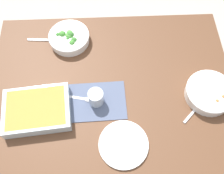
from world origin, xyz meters
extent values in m
plane|color=#B2A899|center=(0.00, 0.00, 0.00)|extent=(6.00, 6.00, 0.00)
cube|color=brown|center=(0.00, 0.00, 0.72)|extent=(1.20, 0.90, 0.04)
cylinder|color=brown|center=(-0.54, 0.39, 0.35)|extent=(0.06, 0.06, 0.70)
cylinder|color=brown|center=(0.54, 0.39, 0.35)|extent=(0.06, 0.06, 0.70)
cube|color=#4C5670|center=(-0.08, -0.07, 0.74)|extent=(0.29, 0.21, 0.00)
cylinder|color=white|center=(0.46, -0.07, 0.77)|extent=(0.22, 0.22, 0.05)
torus|color=white|center=(0.46, -0.07, 0.79)|extent=(0.23, 0.23, 0.01)
cylinder|color=olive|center=(0.46, -0.07, 0.77)|extent=(0.18, 0.18, 0.03)
sphere|color=silver|center=(0.41, -0.07, 0.79)|extent=(0.01, 0.01, 0.01)
sphere|color=#C66633|center=(0.48, -0.12, 0.79)|extent=(0.02, 0.02, 0.02)
sphere|color=silver|center=(0.40, -0.05, 0.79)|extent=(0.02, 0.02, 0.02)
sphere|color=#C66633|center=(0.51, -0.10, 0.79)|extent=(0.02, 0.02, 0.02)
sphere|color=silver|center=(0.48, -0.04, 0.79)|extent=(0.02, 0.02, 0.02)
cylinder|color=white|center=(-0.22, 0.29, 0.77)|extent=(0.21, 0.21, 0.05)
torus|color=white|center=(-0.22, 0.29, 0.79)|extent=(0.22, 0.22, 0.01)
cylinder|color=#8CB272|center=(-0.22, 0.29, 0.77)|extent=(0.17, 0.17, 0.02)
sphere|color=#569E42|center=(-0.22, 0.29, 0.79)|extent=(0.03, 0.03, 0.03)
sphere|color=#3D7A33|center=(-0.27, 0.30, 0.78)|extent=(0.02, 0.02, 0.02)
sphere|color=#478C38|center=(-0.20, 0.24, 0.79)|extent=(0.03, 0.03, 0.03)
sphere|color=#3D7A33|center=(-0.19, 0.26, 0.79)|extent=(0.03, 0.03, 0.03)
sphere|color=#3D7A33|center=(-0.21, 0.29, 0.79)|extent=(0.03, 0.03, 0.03)
sphere|color=#569E42|center=(-0.21, 0.29, 0.79)|extent=(0.03, 0.03, 0.03)
sphere|color=#569E42|center=(-0.21, 0.31, 0.79)|extent=(0.03, 0.03, 0.03)
sphere|color=#478C38|center=(-0.25, 0.30, 0.79)|extent=(0.04, 0.04, 0.04)
sphere|color=#3D7A33|center=(-0.21, 0.29, 0.79)|extent=(0.04, 0.04, 0.04)
sphere|color=#3D7A33|center=(-0.22, 0.27, 0.78)|extent=(0.02, 0.02, 0.02)
cube|color=silver|center=(-0.35, -0.12, 0.77)|extent=(0.32, 0.25, 0.06)
cube|color=gold|center=(-0.35, -0.12, 0.78)|extent=(0.28, 0.22, 0.04)
cylinder|color=#B2BCC6|center=(-0.08, -0.07, 0.78)|extent=(0.07, 0.07, 0.08)
cylinder|color=black|center=(-0.08, -0.07, 0.77)|extent=(0.06, 0.06, 0.05)
cylinder|color=silver|center=(0.04, -0.29, 0.75)|extent=(0.22, 0.22, 0.01)
cube|color=silver|center=(0.37, -0.15, 0.74)|extent=(0.11, 0.11, 0.01)
ellipsoid|color=silver|center=(0.43, -0.09, 0.75)|extent=(0.05, 0.05, 0.01)
cube|color=silver|center=(-0.38, 0.30, 0.74)|extent=(0.14, 0.02, 0.01)
ellipsoid|color=silver|center=(-0.29, 0.29, 0.75)|extent=(0.04, 0.03, 0.01)
cube|color=silver|center=(-0.20, -0.05, 0.74)|extent=(0.14, 0.04, 0.01)
ellipsoid|color=silver|center=(-0.12, -0.07, 0.75)|extent=(0.04, 0.03, 0.01)
camera|label=1|loc=(-0.02, -0.57, 1.85)|focal=40.82mm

